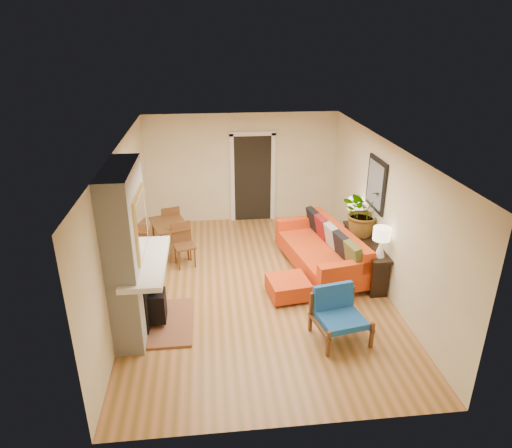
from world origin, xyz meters
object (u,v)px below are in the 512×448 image
object	(u,v)px
ottoman	(288,287)
lamp_far	(355,208)
sofa	(324,250)
houseplant	(364,211)
dining_table	(173,228)
console_table	(365,247)
lamp_near	(381,239)
blue_chair	(338,311)

from	to	relation	value
ottoman	lamp_far	bearing A→B (deg)	41.85
sofa	houseplant	size ratio (longest dim) A/B	2.60
dining_table	houseplant	bearing A→B (deg)	-15.89
console_table	houseplant	xyz separation A→B (m)	(-0.01, 0.24, 0.62)
console_table	lamp_near	world-z (taller)	lamp_near
blue_chair	lamp_far	bearing A→B (deg)	68.31
lamp_near	lamp_far	distance (m)	1.45
ottoman	lamp_far	world-z (taller)	lamp_far
lamp_near	houseplant	xyz separation A→B (m)	(-0.01, 0.93, 0.14)
lamp_near	dining_table	bearing A→B (deg)	151.63
console_table	lamp_near	bearing A→B (deg)	-90.00
sofa	ottoman	world-z (taller)	sofa
lamp_far	dining_table	bearing A→B (deg)	171.88
blue_chair	lamp_near	distance (m)	1.64
dining_table	console_table	distance (m)	3.87
dining_table	ottoman	bearing A→B (deg)	-42.89
sofa	lamp_far	xyz separation A→B (m)	(0.71, 0.46, 0.66)
dining_table	blue_chair	bearing A→B (deg)	-49.59
blue_chair	sofa	bearing A→B (deg)	81.61
lamp_near	sofa	bearing A→B (deg)	125.76
blue_chair	lamp_far	distance (m)	2.84
dining_table	houseplant	distance (m)	3.84
ottoman	lamp_near	xyz separation A→B (m)	(1.57, -0.04, 0.87)
console_table	ottoman	bearing A→B (deg)	-157.38
sofa	dining_table	world-z (taller)	sofa
dining_table	console_table	xyz separation A→B (m)	(3.65, -1.27, 0.01)
console_table	lamp_near	xyz separation A→B (m)	(0.00, -0.70, 0.49)
sofa	dining_table	distance (m)	3.10
dining_table	houseplant	world-z (taller)	houseplant
ottoman	houseplant	xyz separation A→B (m)	(1.56, 0.89, 1.00)
sofa	console_table	size ratio (longest dim) A/B	1.34
sofa	lamp_near	world-z (taller)	lamp_near
lamp_near	blue_chair	bearing A→B (deg)	-132.43
ottoman	lamp_near	size ratio (longest dim) A/B	1.41
dining_table	lamp_near	size ratio (longest dim) A/B	3.05
ottoman	dining_table	size ratio (longest dim) A/B	0.46
ottoman	blue_chair	distance (m)	1.30
sofa	blue_chair	size ratio (longest dim) A/B	2.85
sofa	console_table	world-z (taller)	sofa
lamp_far	lamp_near	bearing A→B (deg)	-90.00
blue_chair	lamp_far	world-z (taller)	lamp_far
blue_chair	dining_table	size ratio (longest dim) A/B	0.53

